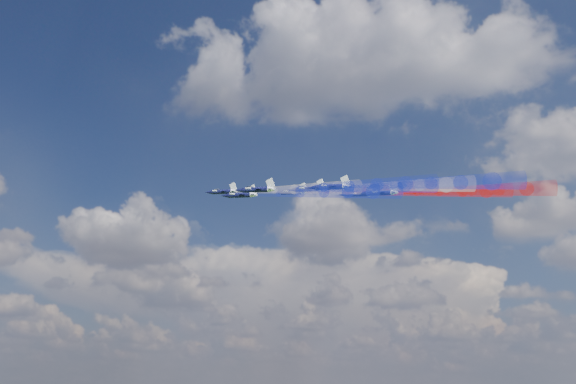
% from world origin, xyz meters
% --- Properties ---
extents(jet_lead, '(13.89, 12.48, 6.64)m').
position_xyz_m(jet_lead, '(-15.70, 23.51, 153.21)').
color(jet_lead, black).
extents(trail_lead, '(36.57, 14.68, 9.45)m').
position_xyz_m(trail_lead, '(6.75, 17.06, 150.12)').
color(trail_lead, white).
extents(jet_inner_left, '(13.89, 12.48, 6.64)m').
position_xyz_m(jet_inner_left, '(-4.40, 7.52, 146.74)').
color(jet_inner_left, black).
extents(trail_inner_left, '(36.57, 14.68, 9.45)m').
position_xyz_m(trail_inner_left, '(18.05, 1.07, 143.64)').
color(trail_inner_left, '#1726C3').
extents(jet_inner_right, '(13.89, 12.48, 6.64)m').
position_xyz_m(jet_inner_right, '(2.14, 30.59, 153.65)').
color(jet_inner_right, black).
extents(trail_inner_right, '(36.57, 14.68, 9.45)m').
position_xyz_m(trail_inner_right, '(24.59, 24.14, 150.56)').
color(trail_inner_right, red).
extents(jet_outer_left, '(13.89, 12.48, 6.64)m').
position_xyz_m(jet_outer_left, '(3.56, -3.38, 144.23)').
color(jet_outer_left, black).
extents(trail_outer_left, '(36.57, 14.68, 9.45)m').
position_xyz_m(trail_outer_left, '(26.00, -9.83, 141.13)').
color(trail_outer_left, '#1726C3').
extents(jet_center_third, '(13.89, 12.48, 6.64)m').
position_xyz_m(jet_center_third, '(10.64, 15.59, 149.35)').
color(jet_center_third, black).
extents(trail_center_third, '(36.57, 14.68, 9.45)m').
position_xyz_m(trail_center_third, '(33.09, 9.14, 146.25)').
color(trail_center_third, white).
extents(jet_outer_right, '(13.89, 12.48, 6.64)m').
position_xyz_m(jet_outer_right, '(19.60, 37.31, 153.50)').
color(jet_outer_right, black).
extents(trail_outer_right, '(36.57, 14.68, 9.45)m').
position_xyz_m(trail_outer_right, '(42.04, 30.85, 150.40)').
color(trail_outer_right, red).
extents(jet_rear_left, '(13.89, 12.48, 6.64)m').
position_xyz_m(jet_rear_left, '(19.75, 0.24, 144.55)').
color(jet_rear_left, black).
extents(trail_rear_left, '(36.57, 14.68, 9.45)m').
position_xyz_m(trail_rear_left, '(42.20, -6.21, 141.46)').
color(trail_rear_left, '#1726C3').
extents(jet_rear_right, '(13.89, 12.48, 6.64)m').
position_xyz_m(jet_rear_right, '(27.73, 21.41, 148.61)').
color(jet_rear_right, black).
extents(trail_rear_right, '(36.57, 14.68, 9.45)m').
position_xyz_m(trail_rear_right, '(50.18, 14.96, 145.52)').
color(trail_rear_right, red).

